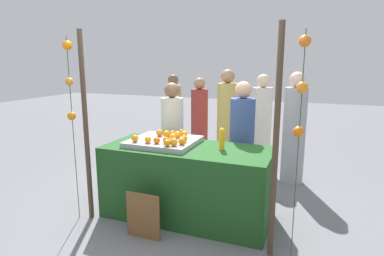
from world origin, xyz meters
The scene contains 31 objects.
ground_plane centered at (0.00, 0.00, 0.00)m, with size 24.00×24.00×0.00m, color slate.
stall_counter centered at (0.00, 0.00, 0.43)m, with size 1.95×0.85×0.86m, color #1E4C1E.
orange_tray centered at (-0.32, 0.03, 0.89)m, with size 0.78×0.72×0.06m, color #9EA0A5.
orange_0 centered at (-0.04, -0.01, 0.96)m, with size 0.08×0.08×0.08m, color orange.
orange_1 centered at (-0.19, 0.02, 0.96)m, with size 0.09×0.09×0.09m, color orange.
orange_2 centered at (-0.22, 0.33, 0.96)m, with size 0.07×0.07×0.07m, color orange.
orange_3 centered at (-0.13, 0.23, 0.96)m, with size 0.08×0.08×0.08m, color orange.
orange_4 centered at (-0.41, -0.20, 0.96)m, with size 0.08×0.08×0.08m, color orange.
orange_5 centered at (-0.01, -0.13, 0.96)m, with size 0.08×0.08×0.08m, color orange.
orange_6 centered at (-0.14, -0.25, 0.96)m, with size 0.08×0.08×0.08m, color orange.
orange_7 centered at (-0.20, 0.16, 0.96)m, with size 0.08×0.08×0.08m, color orange.
orange_8 centered at (-0.44, 0.16, 0.96)m, with size 0.09×0.09×0.09m, color orange.
orange_9 centered at (-0.08, -0.21, 0.96)m, with size 0.09×0.09×0.09m, color orange.
orange_10 centered at (-0.28, 0.20, 0.96)m, with size 0.08×0.08×0.08m, color orange.
orange_11 centered at (-0.20, -0.15, 0.96)m, with size 0.08×0.08×0.08m, color orange.
orange_12 centered at (-0.33, 0.12, 0.96)m, with size 0.09×0.09×0.09m, color orange.
orange_13 centered at (-0.30, -0.19, 0.96)m, with size 0.08×0.08×0.08m, color orange.
orange_14 centered at (-0.57, -0.21, 0.96)m, with size 0.08×0.08×0.08m, color orange.
juice_bottle centered at (0.40, 0.05, 0.98)m, with size 0.06×0.06×0.25m.
chalkboard_sign centered at (-0.24, -0.64, 0.24)m, with size 0.39×0.03×0.51m.
vendor_left centered at (-0.51, 0.69, 0.72)m, with size 0.31×0.31×1.55m.
vendor_right centered at (0.49, 0.68, 0.74)m, with size 0.32×0.32×1.59m.
crowd_person_0 centered at (-1.37, 2.60, 0.73)m, with size 0.32×0.32×1.58m.
crowd_person_1 centered at (0.51, 2.06, 0.76)m, with size 0.33×0.33×1.63m.
crowd_person_2 centered at (-0.06, 1.94, 0.80)m, with size 0.34×0.34×1.71m.
crowd_person_3 centered at (1.07, 1.64, 0.79)m, with size 0.34×0.34×1.69m.
crowd_person_4 centered at (-0.65, 2.17, 0.72)m, with size 0.31×0.31×1.55m.
canopy_post_left centered at (-1.06, -0.46, 1.09)m, with size 0.06×0.06×2.18m, color #473828.
canopy_post_right centered at (1.06, -0.46, 1.09)m, with size 0.06×0.06×2.18m, color #473828.
garland_strand_left centered at (-1.19, -0.52, 1.63)m, with size 0.11×0.11×2.11m.
garland_strand_right centered at (1.25, -0.44, 1.62)m, with size 0.10×0.11×2.11m.
Camera 1 is at (1.41, -3.41, 1.85)m, focal length 30.65 mm.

